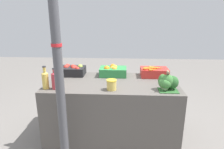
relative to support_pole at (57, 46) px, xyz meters
name	(u,v)px	position (x,y,z in m)	size (l,w,h in m)	color
ground_plane	(112,133)	(0.47, 0.66, -1.34)	(10.00, 10.00, 0.00)	slate
market_table	(112,108)	(0.47, 0.66, -0.96)	(1.69, 0.87, 0.77)	#56514C
support_pole	(57,46)	(0.00, 0.00, 0.00)	(0.10, 0.10, 2.69)	#4C4C51
apple_crate	(72,70)	(-0.13, 0.94, -0.50)	(0.38, 0.27, 0.15)	black
orange_crate	(113,71)	(0.47, 0.94, -0.50)	(0.38, 0.27, 0.16)	#2D8442
carrot_crate	(154,72)	(1.06, 0.94, -0.51)	(0.38, 0.27, 0.15)	red
broccoli_pile	(167,82)	(1.13, 0.41, -0.48)	(0.24, 0.20, 0.19)	#2D602D
juice_bottle_golden	(45,79)	(-0.29, 0.37, -0.46)	(0.08, 0.08, 0.28)	gold
juice_bottle_ruby	(55,80)	(-0.18, 0.37, -0.46)	(0.08, 0.08, 0.26)	#B2333D
pickle_jar	(112,85)	(0.49, 0.38, -0.51)	(0.12, 0.12, 0.12)	#DBBC56
sparrow_bird	(168,72)	(1.12, 0.38, -0.35)	(0.04, 0.14, 0.05)	#4C3D2D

